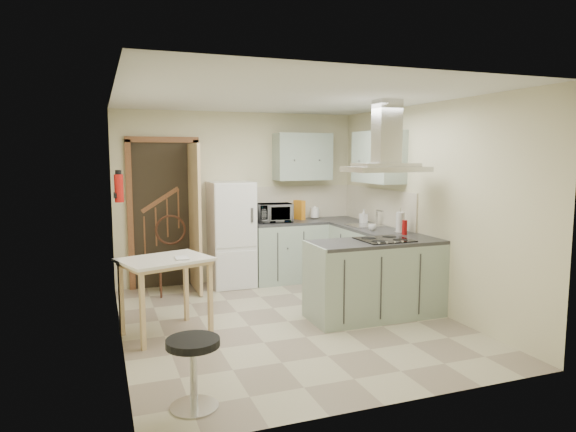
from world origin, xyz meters
name	(u,v)px	position (x,y,z in m)	size (l,w,h in m)	color
floor	(288,321)	(0.00, 0.00, 0.00)	(4.20, 4.20, 0.00)	#B4AA8C
ceiling	(288,97)	(0.00, 0.00, 2.50)	(4.20, 4.20, 0.00)	silver
back_wall	(239,197)	(0.00, 2.10, 1.25)	(3.60, 3.60, 0.00)	beige
left_wall	(117,219)	(-1.80, 0.00, 1.25)	(4.20, 4.20, 0.00)	beige
right_wall	(425,206)	(1.80, 0.00, 1.25)	(4.20, 4.20, 0.00)	beige
doorway	(164,214)	(-1.10, 2.07, 1.05)	(1.10, 0.12, 2.10)	brown
fridge	(231,234)	(-0.20, 1.80, 0.75)	(0.60, 0.60, 1.50)	white
counter_back	(287,251)	(0.66, 1.80, 0.45)	(1.08, 0.60, 0.90)	#9EB2A0
counter_right	(359,255)	(1.50, 1.12, 0.45)	(0.60, 1.95, 0.90)	#9EB2A0
splashback	(299,202)	(0.96, 2.09, 1.15)	(1.68, 0.02, 0.50)	beige
wall_cabinet_back	(303,157)	(0.95, 1.93, 1.85)	(0.85, 0.35, 0.70)	#9EB2A0
wall_cabinet_right	(378,157)	(1.62, 0.85, 1.85)	(0.35, 0.90, 0.70)	#9EB2A0
peninsula	(376,279)	(1.02, -0.18, 0.45)	(1.55, 0.65, 0.90)	#9EB2A0
hob	(384,240)	(1.12, -0.18, 0.91)	(0.58, 0.50, 0.01)	black
extractor_hood	(386,169)	(1.12, -0.18, 1.72)	(0.90, 0.55, 0.10)	silver
sink	(365,225)	(1.50, 0.95, 0.91)	(0.45, 0.40, 0.01)	silver
fire_extinguisher	(119,188)	(-1.74, 0.90, 1.50)	(0.10, 0.10, 0.32)	#B2140F
drop_leaf_table	(166,296)	(-1.34, 0.06, 0.41)	(0.87, 0.65, 0.82)	tan
bentwood_chair	(173,259)	(-1.05, 1.64, 0.48)	(0.43, 0.43, 0.96)	#432B16
stool	(194,373)	(-1.36, -1.62, 0.27)	(0.40, 0.40, 0.54)	black
microwave	(275,213)	(0.45, 1.77, 1.04)	(0.49, 0.33, 0.27)	black
kettle	(315,212)	(1.15, 1.92, 1.00)	(0.13, 0.13, 0.19)	white
cereal_box	(299,210)	(0.90, 1.92, 1.05)	(0.08, 0.19, 0.29)	orange
soap_bottle	(364,216)	(1.61, 1.20, 1.00)	(0.09, 0.09, 0.20)	silver
paper_towel	(400,222)	(1.61, 0.24, 1.04)	(0.11, 0.11, 0.27)	silver
cup	(372,227)	(1.37, 0.52, 0.94)	(0.10, 0.10, 0.08)	beige
red_bottle	(405,227)	(1.57, 0.08, 0.99)	(0.06, 0.06, 0.18)	#A30E0F
book	(175,255)	(-1.25, -0.03, 0.86)	(0.14, 0.19, 0.09)	brown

